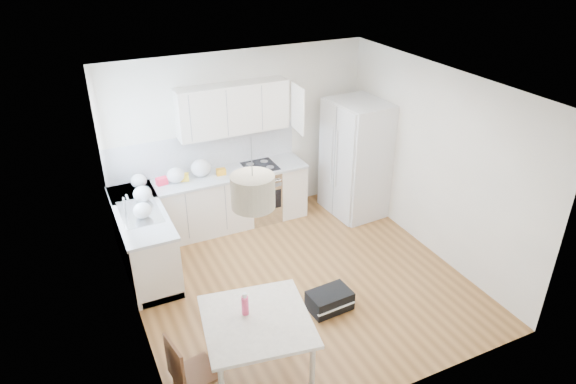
% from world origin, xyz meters
% --- Properties ---
extents(floor, '(4.20, 4.20, 0.00)m').
position_xyz_m(floor, '(0.00, 0.00, 0.00)').
color(floor, brown).
rests_on(floor, ground).
extents(ceiling, '(4.20, 4.20, 0.00)m').
position_xyz_m(ceiling, '(0.00, 0.00, 2.70)').
color(ceiling, white).
rests_on(ceiling, wall_back).
extents(wall_back, '(4.20, 0.00, 4.20)m').
position_xyz_m(wall_back, '(0.00, 2.10, 1.35)').
color(wall_back, beige).
rests_on(wall_back, floor).
extents(wall_left, '(0.00, 4.20, 4.20)m').
position_xyz_m(wall_left, '(-2.10, 0.00, 1.35)').
color(wall_left, beige).
rests_on(wall_left, floor).
extents(wall_right, '(0.00, 4.20, 4.20)m').
position_xyz_m(wall_right, '(2.10, 0.00, 1.35)').
color(wall_right, beige).
rests_on(wall_right, floor).
extents(window_glassblock, '(0.02, 1.00, 1.00)m').
position_xyz_m(window_glassblock, '(-2.09, 1.15, 1.75)').
color(window_glassblock, '#BFE0F9').
rests_on(window_glassblock, wall_left).
extents(cabinets_back, '(3.00, 0.60, 0.88)m').
position_xyz_m(cabinets_back, '(-0.60, 1.80, 0.44)').
color(cabinets_back, white).
rests_on(cabinets_back, floor).
extents(cabinets_left, '(0.60, 1.80, 0.88)m').
position_xyz_m(cabinets_left, '(-1.80, 1.20, 0.44)').
color(cabinets_left, white).
rests_on(cabinets_left, floor).
extents(counter_back, '(3.02, 0.64, 0.04)m').
position_xyz_m(counter_back, '(-0.60, 1.80, 0.90)').
color(counter_back, '#BCBEC1').
rests_on(counter_back, cabinets_back).
extents(counter_left, '(0.64, 1.82, 0.04)m').
position_xyz_m(counter_left, '(-1.80, 1.20, 0.90)').
color(counter_left, '#BCBEC1').
rests_on(counter_left, cabinets_left).
extents(backsplash_back, '(3.00, 0.01, 0.58)m').
position_xyz_m(backsplash_back, '(-0.60, 2.09, 1.21)').
color(backsplash_back, silver).
rests_on(backsplash_back, wall_back).
extents(backsplash_left, '(0.01, 1.80, 0.58)m').
position_xyz_m(backsplash_left, '(-2.09, 1.20, 1.21)').
color(backsplash_left, silver).
rests_on(backsplash_left, wall_left).
extents(upper_cabinets, '(1.70, 0.32, 0.75)m').
position_xyz_m(upper_cabinets, '(-0.15, 1.94, 1.88)').
color(upper_cabinets, white).
rests_on(upper_cabinets, wall_back).
extents(range_oven, '(0.50, 0.61, 0.88)m').
position_xyz_m(range_oven, '(0.20, 1.80, 0.44)').
color(range_oven, silver).
rests_on(range_oven, floor).
extents(sink, '(0.50, 0.80, 0.16)m').
position_xyz_m(sink, '(-1.80, 1.15, 0.92)').
color(sink, silver).
rests_on(sink, counter_left).
extents(refrigerator, '(0.96, 1.01, 1.90)m').
position_xyz_m(refrigerator, '(1.71, 1.34, 0.95)').
color(refrigerator, silver).
rests_on(refrigerator, floor).
extents(dining_table, '(1.21, 1.21, 0.83)m').
position_xyz_m(dining_table, '(-1.16, -1.35, 0.74)').
color(dining_table, beige).
rests_on(dining_table, floor).
extents(dining_chair, '(0.45, 0.45, 0.92)m').
position_xyz_m(dining_chair, '(-1.82, -1.40, 0.46)').
color(dining_chair, '#532C19').
rests_on(dining_chair, floor).
extents(drink_bottle, '(0.08, 0.08, 0.25)m').
position_xyz_m(drink_bottle, '(-1.23, -1.22, 0.96)').
color(drink_bottle, '#E94072').
rests_on(drink_bottle, dining_table).
extents(gym_bag, '(0.55, 0.38, 0.25)m').
position_xyz_m(gym_bag, '(0.09, -0.68, 0.12)').
color(gym_bag, black).
rests_on(gym_bag, floor).
extents(pendant_lamp, '(0.42, 0.42, 0.31)m').
position_xyz_m(pendant_lamp, '(-1.09, -1.20, 2.18)').
color(pendant_lamp, '#BFB393').
rests_on(pendant_lamp, ceiling).
extents(grocery_bag_a, '(0.23, 0.19, 0.20)m').
position_xyz_m(grocery_bag_a, '(-1.66, 1.89, 1.02)').
color(grocery_bag_a, silver).
rests_on(grocery_bag_a, counter_back).
extents(grocery_bag_b, '(0.26, 0.22, 0.23)m').
position_xyz_m(grocery_bag_b, '(-1.14, 1.81, 1.04)').
color(grocery_bag_b, silver).
rests_on(grocery_bag_b, counter_back).
extents(grocery_bag_c, '(0.30, 0.26, 0.27)m').
position_xyz_m(grocery_bag_c, '(-0.74, 1.85, 1.06)').
color(grocery_bag_c, silver).
rests_on(grocery_bag_c, counter_back).
extents(grocery_bag_d, '(0.25, 0.21, 0.23)m').
position_xyz_m(grocery_bag_d, '(-1.70, 1.44, 1.03)').
color(grocery_bag_d, silver).
rests_on(grocery_bag_d, counter_back).
extents(grocery_bag_e, '(0.24, 0.20, 0.21)m').
position_xyz_m(grocery_bag_e, '(-1.79, 0.98, 1.03)').
color(grocery_bag_e, silver).
rests_on(grocery_bag_e, counter_left).
extents(snack_orange, '(0.15, 0.10, 0.10)m').
position_xyz_m(snack_orange, '(-0.45, 1.77, 0.97)').
color(snack_orange, orange).
rests_on(snack_orange, counter_back).
extents(snack_yellow, '(0.17, 0.13, 0.11)m').
position_xyz_m(snack_yellow, '(-1.02, 1.82, 0.97)').
color(snack_yellow, yellow).
rests_on(snack_yellow, counter_back).
extents(snack_red, '(0.17, 0.13, 0.11)m').
position_xyz_m(snack_red, '(-1.34, 1.83, 0.98)').
color(snack_red, red).
rests_on(snack_red, counter_back).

